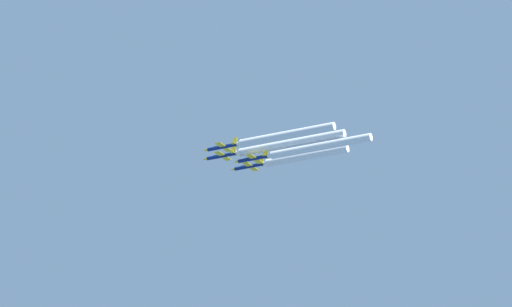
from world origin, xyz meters
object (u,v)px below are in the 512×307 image
at_px(jet_right_wingman, 248,167).
at_px(jet_slot, 252,159).
at_px(jet_left_wingman, 221,147).
at_px(jet_lead, 221,156).

xyz_separation_m(jet_right_wingman, jet_slot, (-9.64, -6.33, -1.73)).
relative_size(jet_left_wingman, jet_right_wingman, 1.00).
xyz_separation_m(jet_lead, jet_left_wingman, (-9.65, -5.37, -1.19)).
distance_m(jet_right_wingman, jet_slot, 11.66).
relative_size(jet_lead, jet_slot, 1.00).
height_order(jet_left_wingman, jet_slot, jet_left_wingman).
relative_size(jet_right_wingman, jet_slot, 1.00).
distance_m(jet_lead, jet_slot, 12.20).
relative_size(jet_lead, jet_left_wingman, 1.00).
xyz_separation_m(jet_lead, jet_right_wingman, (9.39, -5.45, -1.42)).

